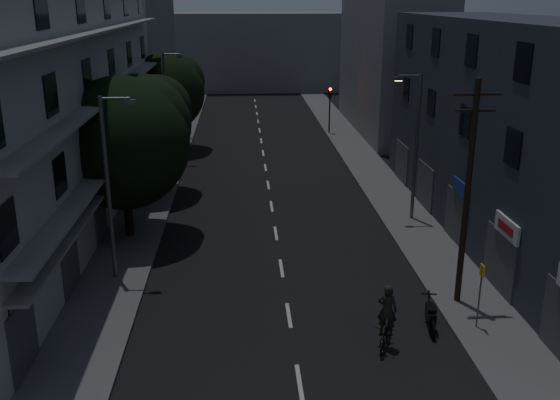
{
  "coord_description": "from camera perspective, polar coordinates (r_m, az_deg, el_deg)",
  "views": [
    {
      "loc": [
        -1.74,
        -15.41,
        11.95
      ],
      "look_at": [
        0.0,
        12.0,
        3.0
      ],
      "focal_mm": 40.0,
      "sensor_mm": 36.0,
      "label": 1
    }
  ],
  "objects": [
    {
      "name": "tree_near",
      "position": [
        32.1,
        -14.06,
        5.54
      ],
      "size": [
        6.66,
        6.66,
        8.22
      ],
      "color": "black",
      "rests_on": "sidewalk_left"
    },
    {
      "name": "building_far_right",
      "position": [
        59.28,
        10.03,
        12.51
      ],
      "size": [
        6.0,
        20.0,
        13.0
      ],
      "primitive_type": "cube",
      "color": "slate",
      "rests_on": "ground"
    },
    {
      "name": "bus_stop_sign",
      "position": [
        24.28,
        17.88,
        -7.37
      ],
      "size": [
        0.06,
        0.35,
        2.52
      ],
      "color": "#595B60",
      "rests_on": "sidewalk_right"
    },
    {
      "name": "sidewalk_left",
      "position": [
        42.51,
        -11.28,
        1.47
      ],
      "size": [
        3.0,
        90.0,
        0.15
      ],
      "primitive_type": "cube",
      "color": "#565659",
      "rests_on": "ground"
    },
    {
      "name": "lane_markings",
      "position": [
        48.19,
        -1.45,
        3.69
      ],
      "size": [
        0.15,
        60.5,
        0.01
      ],
      "color": "beige",
      "rests_on": "ground"
    },
    {
      "name": "ground",
      "position": [
        42.17,
        -1.12,
        1.58
      ],
      "size": [
        160.0,
        160.0,
        0.0
      ],
      "primitive_type": "plane",
      "color": "black",
      "rests_on": "ground"
    },
    {
      "name": "utility_pole",
      "position": [
        25.11,
        16.78,
        0.88
      ],
      "size": [
        1.8,
        0.24,
        9.0
      ],
      "color": "black",
      "rests_on": "sidewalk_right"
    },
    {
      "name": "building_far_left",
      "position": [
        64.35,
        -13.2,
        14.07
      ],
      "size": [
        6.0,
        20.0,
        16.0
      ],
      "primitive_type": "cube",
      "color": "slate",
      "rests_on": "ground"
    },
    {
      "name": "motorcycle",
      "position": [
        24.51,
        13.59,
        -10.32
      ],
      "size": [
        0.61,
        2.01,
        1.3
      ],
      "rotation": [
        0.0,
        0.0,
        -0.15
      ],
      "color": "black",
      "rests_on": "ground"
    },
    {
      "name": "tree_far",
      "position": [
        51.2,
        -10.36,
        9.92
      ],
      "size": [
        6.22,
        6.22,
        7.69
      ],
      "color": "black",
      "rests_on": "sidewalk_left"
    },
    {
      "name": "sidewalk_right",
      "position": [
        43.12,
        8.89,
        1.84
      ],
      "size": [
        3.0,
        90.0,
        0.15
      ],
      "primitive_type": "cube",
      "color": "#565659",
      "rests_on": "ground"
    },
    {
      "name": "building_left",
      "position": [
        35.29,
        -20.71,
        8.83
      ],
      "size": [
        7.0,
        36.0,
        14.0
      ],
      "color": "#AFAFAA",
      "rests_on": "ground"
    },
    {
      "name": "building_far_end",
      "position": [
        85.71,
        -2.53,
        13.38
      ],
      "size": [
        24.0,
        8.0,
        10.0
      ],
      "primitive_type": "cube",
      "color": "slate",
      "rests_on": "ground"
    },
    {
      "name": "traffic_signal_far_left",
      "position": [
        55.42,
        -8.53,
        8.66
      ],
      "size": [
        0.28,
        0.37,
        4.1
      ],
      "color": "black",
      "rests_on": "sidewalk_left"
    },
    {
      "name": "street_lamp_left_far",
      "position": [
        47.32,
        -10.28,
        8.83
      ],
      "size": [
        1.51,
        0.25,
        8.0
      ],
      "color": "#54585B",
      "rests_on": "sidewalk_left"
    },
    {
      "name": "street_lamp_left_near",
      "position": [
        27.27,
        -15.27,
        1.76
      ],
      "size": [
        1.51,
        0.25,
        8.0
      ],
      "color": "slate",
      "rests_on": "sidewalk_left"
    },
    {
      "name": "cyclist",
      "position": [
        22.91,
        9.68,
        -11.3
      ],
      "size": [
        1.33,
        2.03,
        2.43
      ],
      "rotation": [
        0.0,
        0.0,
        -0.38
      ],
      "color": "black",
      "rests_on": "ground"
    },
    {
      "name": "street_lamp_right",
      "position": [
        34.58,
        12.2,
        5.37
      ],
      "size": [
        1.51,
        0.25,
        8.0
      ],
      "color": "#515558",
      "rests_on": "sidewalk_right"
    },
    {
      "name": "traffic_signal_far_right",
      "position": [
        57.02,
        4.58,
        9.06
      ],
      "size": [
        0.28,
        0.37,
        4.1
      ],
      "color": "black",
      "rests_on": "sidewalk_right"
    },
    {
      "name": "tree_mid",
      "position": [
        39.27,
        -12.45,
        7.17
      ],
      "size": [
        6.08,
        6.08,
        7.48
      ],
      "color": "black",
      "rests_on": "sidewalk_left"
    },
    {
      "name": "building_right",
      "position": [
        33.09,
        21.08,
        5.59
      ],
      "size": [
        6.19,
        28.0,
        11.0
      ],
      "color": "#2B303A",
      "rests_on": "ground"
    }
  ]
}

